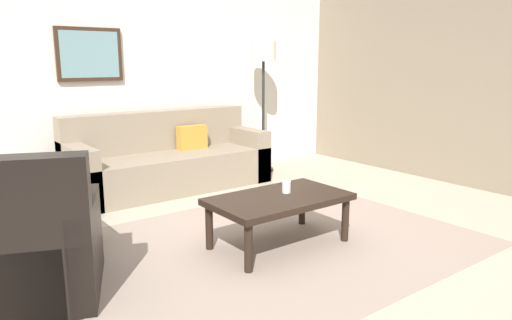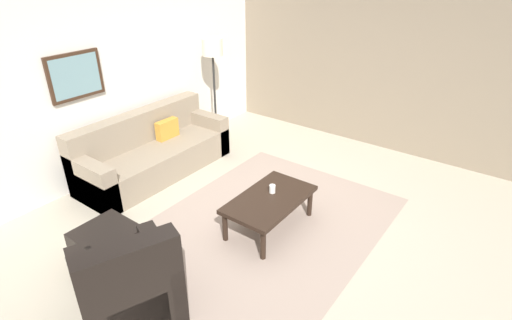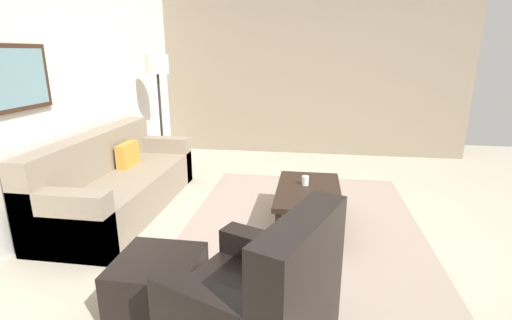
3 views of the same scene
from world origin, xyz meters
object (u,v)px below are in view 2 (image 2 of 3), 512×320
couch_main (151,153)px  armchair_leather (129,290)px  coffee_table (270,201)px  framed_artwork (75,76)px  ottoman (108,246)px  lamp_standing (213,58)px  cup (272,189)px

couch_main → armchair_leather: bearing=-134.3°
couch_main → armchair_leather: (-1.89, -1.94, 0.01)m
couch_main → coffee_table: (-0.10, -2.17, 0.06)m
couch_main → armchair_leather: size_ratio=2.18×
couch_main → framed_artwork: 1.46m
ottoman → lamp_standing: size_ratio=0.33×
armchair_leather → coffee_table: size_ratio=0.95×
couch_main → cup: (0.00, -2.13, 0.16)m
couch_main → coffee_table: bearing=-92.7°
lamp_standing → framed_artwork: size_ratio=2.40×
armchair_leather → cup: (1.90, -0.19, 0.15)m
armchair_leather → coffee_table: bearing=-7.3°
coffee_table → lamp_standing: lamp_standing is taller
ottoman → lamp_standing: (3.00, 1.17, 1.21)m
couch_main → coffee_table: size_ratio=2.07×
ottoman → lamp_standing: lamp_standing is taller
couch_main → armchair_leather: armchair_leather is taller
coffee_table → couch_main: bearing=87.3°
armchair_leather → framed_artwork: (1.21, 2.33, 1.22)m
couch_main → ottoman: (-1.58, -1.17, -0.10)m
couch_main → framed_artwork: bearing=149.9°
lamp_standing → framed_artwork: framed_artwork is taller
lamp_standing → ottoman: bearing=-158.7°
armchair_leather → lamp_standing: lamp_standing is taller
ottoman → framed_artwork: (0.90, 1.57, 1.32)m
cup → lamp_standing: lamp_standing is taller
armchair_leather → ottoman: (0.31, 0.77, -0.11)m
armchair_leather → coffee_table: armchair_leather is taller
armchair_leather → coffee_table: (1.79, -0.23, 0.05)m
couch_main → cup: 2.14m
armchair_leather → lamp_standing: bearing=30.3°
armchair_leather → ottoman: 0.83m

